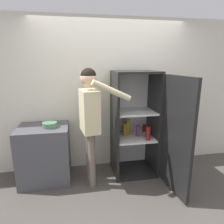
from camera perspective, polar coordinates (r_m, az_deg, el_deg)
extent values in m
plane|color=#4C4742|center=(3.06, 2.77, -22.66)|extent=(12.00, 12.00, 0.00)
cube|color=silver|center=(3.46, -0.64, 4.82)|extent=(7.00, 0.06, 2.55)
cube|color=black|center=(3.63, 5.99, -16.00)|extent=(0.69, 0.62, 0.04)
cube|color=black|center=(3.15, 6.78, 11.28)|extent=(0.69, 0.62, 0.04)
cube|color=white|center=(3.56, 5.02, -1.96)|extent=(0.69, 0.03, 1.63)
cube|color=black|center=(3.22, 0.71, -3.69)|extent=(0.04, 0.62, 1.63)
cube|color=black|center=(3.40, 11.70, -3.00)|extent=(0.03, 0.62, 1.63)
cube|color=white|center=(3.37, 6.25, -7.21)|extent=(0.62, 0.55, 0.02)
cube|color=white|center=(3.24, 6.46, 0.10)|extent=(0.62, 0.55, 0.02)
cube|color=black|center=(2.87, 17.97, -6.63)|extent=(0.12, 0.70, 1.63)
cylinder|color=#723884|center=(3.37, 7.47, -5.26)|extent=(0.07, 0.07, 0.19)
cylinder|color=#B78C1E|center=(3.37, 3.66, -5.04)|extent=(0.07, 0.07, 0.21)
cylinder|color=#B78C1E|center=(3.44, 4.45, -4.36)|extent=(0.09, 0.09, 0.24)
cylinder|color=maroon|center=(3.23, 10.29, -6.01)|extent=(0.07, 0.07, 0.22)
cylinder|color=maroon|center=(3.61, 9.17, -4.57)|extent=(0.06, 0.06, 0.13)
cylinder|color=#726656|center=(3.18, -6.44, -12.24)|extent=(0.10, 0.10, 0.85)
cylinder|color=#726656|center=(3.04, -5.72, -13.56)|extent=(0.10, 0.10, 0.85)
cube|color=beige|center=(2.86, -6.47, 0.26)|extent=(0.29, 0.44, 0.60)
sphere|color=#DBAD89|center=(2.78, -6.73, 9.39)|extent=(0.23, 0.23, 0.23)
sphere|color=black|center=(2.78, -6.75, 10.23)|extent=(0.22, 0.22, 0.22)
cylinder|color=beige|center=(3.08, -7.39, 0.66)|extent=(0.08, 0.08, 0.57)
cylinder|color=beige|center=(2.65, -0.12, 6.11)|extent=(0.56, 0.16, 0.31)
cube|color=#4C4C51|center=(3.35, -18.61, -11.22)|extent=(0.75, 0.62, 0.88)
cylinder|color=#517F5B|center=(3.13, -17.35, -3.51)|extent=(0.22, 0.22, 0.08)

